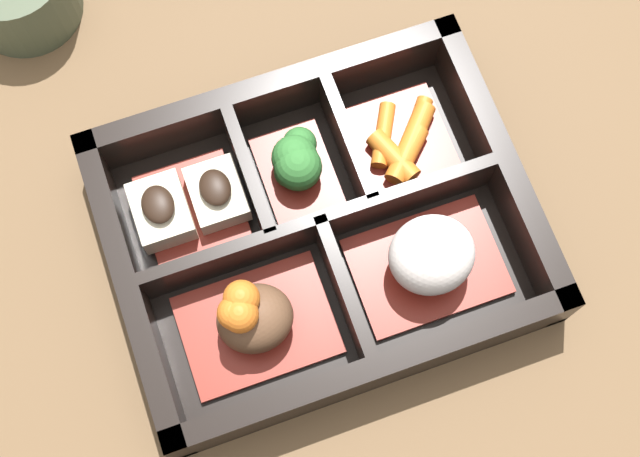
{
  "coord_description": "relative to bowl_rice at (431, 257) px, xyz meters",
  "views": [
    {
      "loc": [
        0.06,
        0.16,
        0.56
      ],
      "look_at": [
        0.0,
        0.0,
        0.03
      ],
      "focal_mm": 50.0,
      "sensor_mm": 36.0,
      "label": 1
    }
  ],
  "objects": [
    {
      "name": "ground_plane",
      "position": [
        0.06,
        -0.04,
        -0.03
      ],
      "size": [
        3.0,
        3.0,
        0.0
      ],
      "primitive_type": "plane",
      "color": "brown"
    },
    {
      "name": "bowl_carrots",
      "position": [
        -0.02,
        -0.08,
        -0.02
      ],
      "size": [
        0.06,
        0.07,
        0.02
      ],
      "color": "maroon",
      "rests_on": "bento_base"
    },
    {
      "name": "bento_rim",
      "position": [
        0.06,
        -0.05,
        -0.01
      ],
      "size": [
        0.26,
        0.21,
        0.05
      ],
      "color": "black",
      "rests_on": "ground_plane"
    },
    {
      "name": "bowl_rice",
      "position": [
        0.0,
        0.0,
        0.0
      ],
      "size": [
        0.09,
        0.07,
        0.05
      ],
      "color": "maroon",
      "rests_on": "bento_base"
    },
    {
      "name": "bowl_stew",
      "position": [
        0.12,
        -0.0,
        -0.0
      ],
      "size": [
        0.09,
        0.07,
        0.06
      ],
      "color": "maroon",
      "rests_on": "bento_base"
    },
    {
      "name": "bowl_greens",
      "position": [
        0.06,
        -0.09,
        -0.01
      ],
      "size": [
        0.05,
        0.07,
        0.04
      ],
      "color": "maroon",
      "rests_on": "bento_base"
    },
    {
      "name": "bowl_tofu",
      "position": [
        0.13,
        -0.09,
        -0.01
      ],
      "size": [
        0.07,
        0.07,
        0.03
      ],
      "color": "maroon",
      "rests_on": "bento_base"
    },
    {
      "name": "bento_base",
      "position": [
        0.06,
        -0.04,
        -0.03
      ],
      "size": [
        0.26,
        0.21,
        0.01
      ],
      "color": "black",
      "rests_on": "ground_plane"
    }
  ]
}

